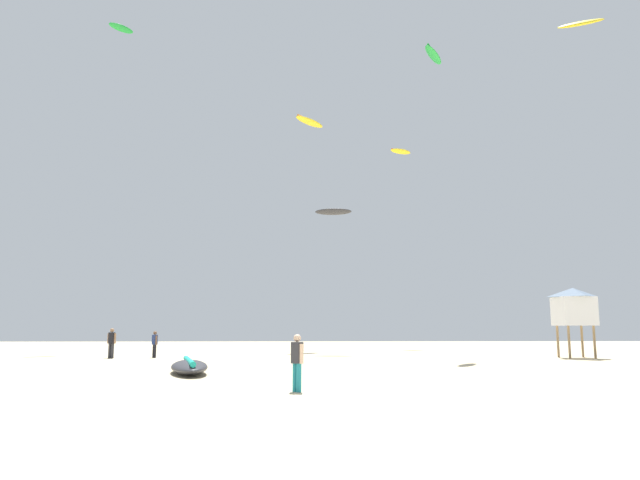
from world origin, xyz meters
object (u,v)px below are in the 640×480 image
object	(u,v)px
lifeguard_tower	(574,306)
kite_grounded_near	(189,366)
kite_aloft_2	(310,122)
kite_aloft_5	(333,212)
kite_aloft_4	(433,55)
kite_aloft_1	(401,151)
kite_aloft_0	(580,23)
person_midground	(155,342)
person_left	(112,341)
person_foreground	(297,358)
kite_aloft_3	(121,28)

from	to	relation	value
lifeguard_tower	kite_grounded_near	bearing A→B (deg)	-152.33
kite_aloft_2	kite_aloft_5	xyz separation A→B (m)	(1.64, -6.57, -9.09)
kite_aloft_4	kite_aloft_1	bearing A→B (deg)	87.70
kite_aloft_0	kite_aloft_2	distance (m)	22.16
person_midground	lifeguard_tower	world-z (taller)	lifeguard_tower
kite_aloft_2	kite_aloft_5	size ratio (longest dim) A/B	1.21
person_left	lifeguard_tower	distance (m)	27.56
person_foreground	kite_aloft_1	xyz separation A→B (m)	(9.26, 35.06, 17.10)
kite_aloft_1	kite_aloft_2	world-z (taller)	kite_aloft_2
person_midground	kite_grounded_near	bearing A→B (deg)	-108.17
kite_aloft_1	lifeguard_tower	bearing A→B (deg)	-67.88
person_foreground	kite_aloft_3	xyz separation A→B (m)	(-15.33, 29.38, 25.94)
person_foreground	kite_aloft_0	size ratio (longest dim) A/B	0.49
kite_grounded_near	lifeguard_tower	world-z (taller)	lifeguard_tower
person_foreground	lifeguard_tower	size ratio (longest dim) A/B	0.39
kite_aloft_3	person_foreground	bearing A→B (deg)	-62.43
kite_aloft_3	person_left	bearing A→B (deg)	-69.62
person_foreground	kite_aloft_5	size ratio (longest dim) A/B	0.61
kite_aloft_3	kite_aloft_5	distance (m)	25.10
kite_aloft_3	kite_aloft_0	bearing A→B (deg)	-9.95
kite_aloft_2	kite_aloft_4	distance (m)	14.41
kite_aloft_4	kite_aloft_2	bearing A→B (deg)	123.26
kite_aloft_2	kite_aloft_3	world-z (taller)	kite_aloft_3
kite_grounded_near	kite_aloft_3	world-z (taller)	kite_aloft_3
lifeguard_tower	kite_aloft_2	xyz separation A→B (m)	(-15.73, 12.79, 16.03)
lifeguard_tower	kite_aloft_4	bearing A→B (deg)	174.55
person_foreground	kite_aloft_1	size ratio (longest dim) A/B	0.71
person_foreground	person_midground	xyz separation A→B (m)	(-8.70, 18.53, -0.03)
kite_aloft_5	person_foreground	bearing A→B (deg)	-95.62
person_left	kite_aloft_3	distance (m)	28.63
person_midground	kite_aloft_3	world-z (taller)	kite_aloft_3
lifeguard_tower	kite_aloft_5	distance (m)	16.89
person_foreground	kite_aloft_5	xyz separation A→B (m)	(2.33, 23.68, 9.04)
kite_grounded_near	lifeguard_tower	bearing A→B (deg)	27.67
kite_aloft_1	kite_aloft_2	bearing A→B (deg)	-150.75
person_foreground	lifeguard_tower	world-z (taller)	lifeguard_tower
person_midground	kite_aloft_3	size ratio (longest dim) A/B	0.79
kite_aloft_1	kite_aloft_5	size ratio (longest dim) A/B	0.86
lifeguard_tower	kite_aloft_0	bearing A→B (deg)	50.74
kite_aloft_0	kite_aloft_2	bearing A→B (deg)	160.34
person_left	kite_aloft_0	bearing A→B (deg)	118.62
kite_aloft_1	kite_aloft_4	xyz separation A→B (m)	(-0.68, -16.85, 1.26)
kite_aloft_4	kite_aloft_5	bearing A→B (deg)	138.81
kite_grounded_near	kite_aloft_4	size ratio (longest dim) A/B	1.72
person_midground	kite_aloft_2	bearing A→B (deg)	13.05
person_left	kite_aloft_1	distance (m)	31.60
kite_grounded_near	kite_aloft_4	xyz separation A→B (m)	(12.92, 11.63, 19.03)
kite_aloft_0	person_midground	bearing A→B (deg)	-171.41
person_foreground	person_left	bearing A→B (deg)	-93.77
person_midground	kite_aloft_3	bearing A→B (deg)	83.19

